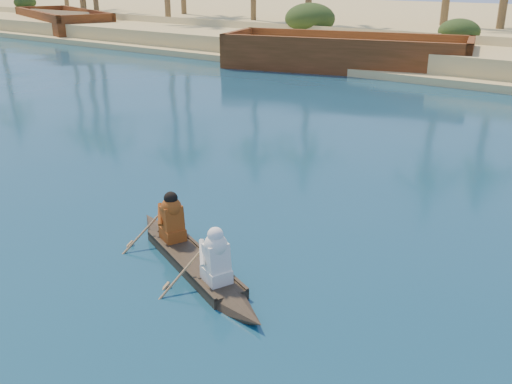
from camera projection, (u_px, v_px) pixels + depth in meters
The scene contains 4 objects.
shrub_cluster at pixel (476, 40), 33.90m from camera, with size 100.00×6.00×2.40m, color #213412, non-canonical shape.
canoe at pixel (193, 254), 10.26m from camera, with size 4.65×2.48×1.32m.
barge_left at pixel (63, 24), 49.07m from camera, with size 14.49×9.10×2.29m.
barge_mid at pixel (345, 55), 30.94m from camera, with size 13.67×7.52×2.17m.
Camera 1 is at (9.92, -4.42, 5.01)m, focal length 40.00 mm.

